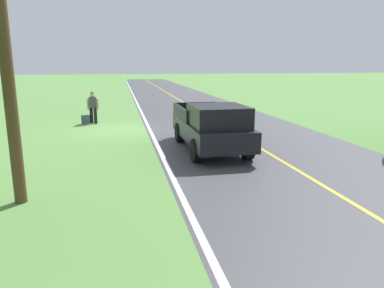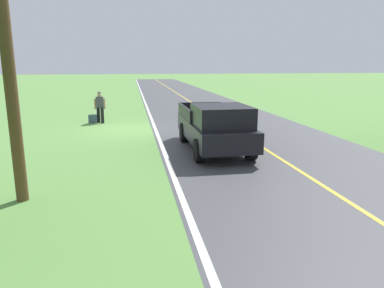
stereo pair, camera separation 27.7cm
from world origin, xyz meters
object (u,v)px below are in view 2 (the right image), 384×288
Objects in this scene: hitchhiker_walking at (100,105)px; utility_pole_roadside at (6,42)px; pickup_truck_passing at (216,126)px; suitcase_carried at (93,119)px.

utility_pole_roadside reaches higher than hitchhiker_walking.
hitchhiker_walking is 0.32× the size of pickup_truck_passing.
hitchhiker_walking reaches higher than suitcase_carried.
utility_pole_roadside is at bearing 85.35° from hitchhiker_walking.
pickup_truck_passing reaches higher than hitchhiker_walking.
utility_pole_roadside is (5.75, 4.12, 2.74)m from pickup_truck_passing.
pickup_truck_passing is 0.73× the size of utility_pole_roadside.
hitchhiker_walking is 8.97m from pickup_truck_passing.
suitcase_carried is 12.13m from utility_pole_roadside.
suitcase_carried is (0.42, 0.10, -0.74)m from hitchhiker_walking.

